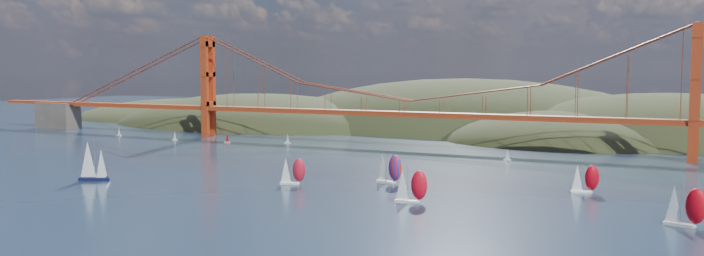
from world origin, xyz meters
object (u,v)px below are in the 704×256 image
at_px(racer_0, 292,171).
at_px(racer_2, 684,206).
at_px(racer_rwb, 388,168).
at_px(sloop_navy, 92,162).
at_px(racer_1, 410,185).
at_px(racer_3, 584,178).

relative_size(racer_0, racer_2, 0.89).
distance_m(racer_0, racer_rwb, 31.06).
bearing_deg(sloop_navy, racer_0, -5.13).
distance_m(racer_1, racer_2, 68.09).
distance_m(sloop_navy, racer_0, 67.40).
bearing_deg(racer_3, racer_rwb, 167.08).
distance_m(sloop_navy, racer_3, 157.12).
bearing_deg(sloop_navy, racer_rwb, -2.12).
bearing_deg(racer_0, racer_1, -33.84).
bearing_deg(racer_3, racer_1, -160.20).
bearing_deg(racer_0, racer_3, -2.93).
bearing_deg(racer_1, racer_0, 155.44).
distance_m(sloop_navy, racer_2, 177.14).
height_order(racer_0, racer_rwb, racer_rwb).
bearing_deg(sloop_navy, racer_1, -19.26).
xyz_separation_m(racer_0, racer_1, (45.28, -11.91, 0.41)).
bearing_deg(racer_rwb, sloop_navy, -146.07).
height_order(racer_0, racer_2, racer_2).
relative_size(racer_0, racer_rwb, 0.89).
relative_size(racer_1, racer_rwb, 0.97).
relative_size(racer_3, racer_rwb, 0.88).
bearing_deg(racer_1, racer_3, 32.21).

